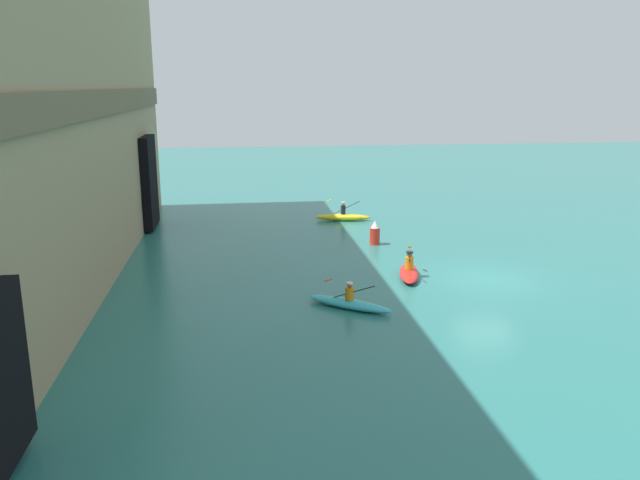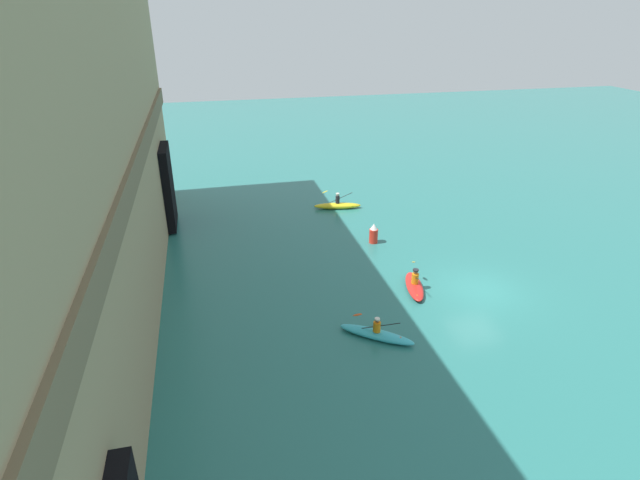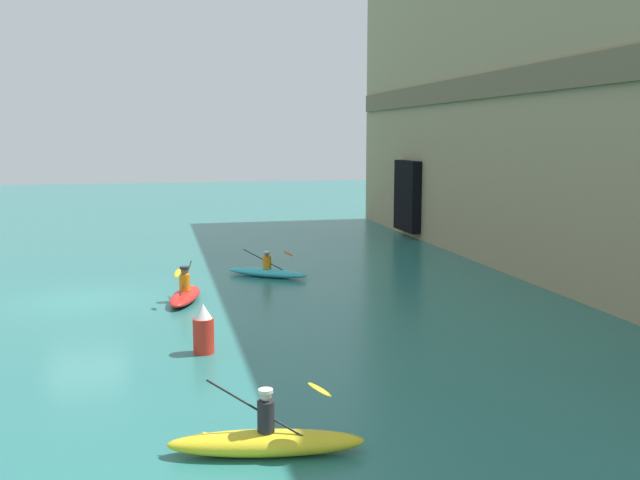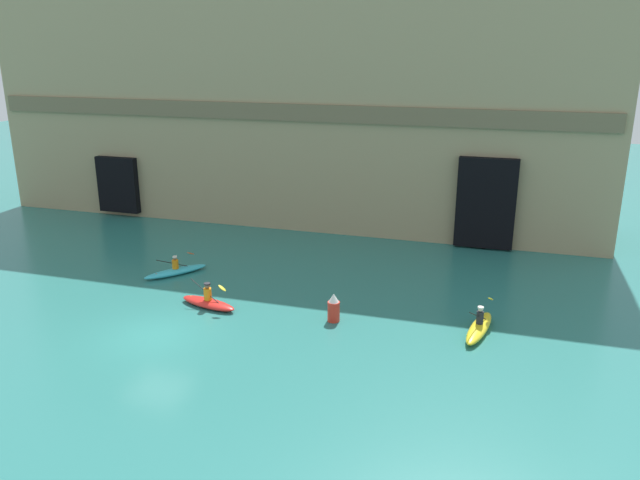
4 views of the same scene
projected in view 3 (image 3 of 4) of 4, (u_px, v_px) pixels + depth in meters
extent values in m
plane|color=#28706B|center=(85.00, 301.00, 22.96)|extent=(120.00, 120.00, 0.00)
cube|color=#9E8966|center=(593.00, 56.00, 26.53)|extent=(39.16, 5.90, 16.46)
cube|color=brown|center=(519.00, 81.00, 26.01)|extent=(38.38, 0.24, 0.99)
cube|color=black|center=(409.00, 196.00, 37.44)|extent=(2.88, 0.70, 3.69)
ellipsoid|color=yellow|center=(266.00, 443.00, 11.84)|extent=(1.22, 3.35, 0.41)
cylinder|color=#232328|center=(266.00, 416.00, 11.77)|extent=(0.29, 0.29, 0.52)
sphere|color=beige|center=(266.00, 395.00, 11.72)|extent=(0.20, 0.20, 0.20)
cylinder|color=silver|center=(266.00, 391.00, 11.71)|extent=(0.25, 0.25, 0.06)
cylinder|color=black|center=(266.00, 415.00, 11.77)|extent=(0.80, 1.90, 1.12)
ellipsoid|color=yellow|center=(320.00, 390.00, 11.56)|extent=(0.32, 0.45, 0.25)
ellipsoid|color=yellow|center=(214.00, 439.00, 11.98)|extent=(0.32, 0.45, 0.25)
ellipsoid|color=red|center=(185.00, 296.00, 22.88)|extent=(2.97, 1.46, 0.35)
cylinder|color=orange|center=(185.00, 283.00, 22.81)|extent=(0.35, 0.35, 0.54)
sphere|color=brown|center=(184.00, 271.00, 22.76)|extent=(0.24, 0.24, 0.24)
cylinder|color=#232328|center=(184.00, 268.00, 22.74)|extent=(0.30, 0.30, 0.06)
cylinder|color=black|center=(185.00, 282.00, 22.81)|extent=(1.90, 0.57, 1.04)
ellipsoid|color=yellow|center=(177.00, 273.00, 21.89)|extent=(0.45, 0.29, 0.25)
ellipsoid|color=yellow|center=(191.00, 290.00, 23.73)|extent=(0.45, 0.29, 0.25)
ellipsoid|color=#33B2C6|center=(267.00, 273.00, 26.88)|extent=(2.56, 3.08, 0.33)
cylinder|color=orange|center=(267.00, 262.00, 26.82)|extent=(0.32, 0.32, 0.46)
sphere|color=brown|center=(267.00, 254.00, 26.77)|extent=(0.19, 0.19, 0.19)
cylinder|color=silver|center=(267.00, 252.00, 26.76)|extent=(0.23, 0.23, 0.06)
cylinder|color=black|center=(267.00, 262.00, 26.82)|extent=(1.16, 1.65, 0.86)
ellipsoid|color=#D84C19|center=(288.00, 254.00, 26.44)|extent=(0.39, 0.45, 0.22)
ellipsoid|color=#D84C19|center=(246.00, 270.00, 27.19)|extent=(0.39, 0.45, 0.22)
cylinder|color=red|center=(204.00, 336.00, 17.38)|extent=(0.52, 0.52, 0.87)
cone|color=white|center=(203.00, 311.00, 17.29)|extent=(0.44, 0.44, 0.37)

